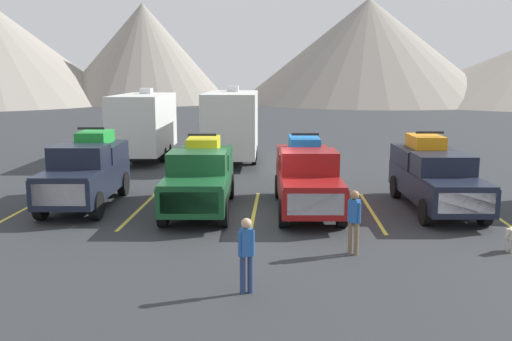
# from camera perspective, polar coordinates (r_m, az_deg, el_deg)

# --- Properties ---
(ground_plane) EXTENTS (240.00, 240.00, 0.00)m
(ground_plane) POSITION_cam_1_polar(r_m,az_deg,el_deg) (18.17, -0.30, -4.82)
(ground_plane) COLOR #2D3033
(pickup_truck_a) EXTENTS (2.22, 5.36, 2.67)m
(pickup_truck_a) POSITION_cam_1_polar(r_m,az_deg,el_deg) (20.57, -16.74, -0.02)
(pickup_truck_a) COLOR black
(pickup_truck_a) RESTS_ON ground
(pickup_truck_b) EXTENTS (2.30, 5.80, 2.51)m
(pickup_truck_b) POSITION_cam_1_polar(r_m,az_deg,el_deg) (19.13, -5.66, -0.55)
(pickup_truck_b) COLOR #144723
(pickup_truck_b) RESTS_ON ground
(pickup_truck_c) EXTENTS (2.24, 5.94, 2.52)m
(pickup_truck_c) POSITION_cam_1_polar(r_m,az_deg,el_deg) (19.13, 5.14, -0.54)
(pickup_truck_c) COLOR maroon
(pickup_truck_c) RESTS_ON ground
(pickup_truck_d) EXTENTS (2.26, 5.72, 2.57)m
(pickup_truck_d) POSITION_cam_1_polar(r_m,az_deg,el_deg) (20.19, 17.58, -0.47)
(pickup_truck_d) COLOR black
(pickup_truck_d) RESTS_ON ground
(lot_stripe_a) EXTENTS (0.12, 5.50, 0.01)m
(lot_stripe_a) POSITION_cam_1_polar(r_m,az_deg,el_deg) (21.05, -22.13, -3.50)
(lot_stripe_a) COLOR gold
(lot_stripe_a) RESTS_ON ground
(lot_stripe_b) EXTENTS (0.12, 5.50, 0.01)m
(lot_stripe_b) POSITION_cam_1_polar(r_m,az_deg,el_deg) (19.73, -11.67, -3.83)
(lot_stripe_b) COLOR gold
(lot_stripe_b) RESTS_ON ground
(lot_stripe_c) EXTENTS (0.12, 5.50, 0.01)m
(lot_stripe_c) POSITION_cam_1_polar(r_m,az_deg,el_deg) (19.14, -0.14, -4.05)
(lot_stripe_c) COLOR gold
(lot_stripe_c) RESTS_ON ground
(lot_stripe_d) EXTENTS (0.12, 5.50, 0.01)m
(lot_stripe_d) POSITION_cam_1_polar(r_m,az_deg,el_deg) (19.35, 11.61, -4.10)
(lot_stripe_d) COLOR gold
(lot_stripe_d) RESTS_ON ground
(lot_stripe_e) EXTENTS (0.12, 5.50, 0.01)m
(lot_stripe_e) POSITION_cam_1_polar(r_m,az_deg,el_deg) (20.33, 22.67, -3.99)
(lot_stripe_e) COLOR gold
(lot_stripe_e) RESTS_ON ground
(camper_trailer_a) EXTENTS (2.68, 7.36, 3.76)m
(camper_trailer_a) POSITION_cam_1_polar(r_m,az_deg,el_deg) (30.39, -11.29, 4.75)
(camper_trailer_a) COLOR silver
(camper_trailer_a) RESTS_ON ground
(camper_trailer_b) EXTENTS (2.73, 7.83, 3.90)m
(camper_trailer_b) POSITION_cam_1_polar(r_m,az_deg,el_deg) (29.13, -2.46, 4.85)
(camper_trailer_b) COLOR silver
(camper_trailer_b) RESTS_ON ground
(person_b) EXTENTS (0.34, 0.27, 1.64)m
(person_b) POSITION_cam_1_polar(r_m,az_deg,el_deg) (11.92, -0.98, -8.07)
(person_b) COLOR navy
(person_b) RESTS_ON ground
(person_c) EXTENTS (0.32, 0.30, 1.67)m
(person_c) POSITION_cam_1_polar(r_m,az_deg,el_deg) (14.62, 9.88, -4.73)
(person_c) COLOR #726047
(person_c) RESTS_ON ground
(mountain_ridge) EXTENTS (138.55, 46.88, 15.71)m
(mountain_ridge) POSITION_cam_1_polar(r_m,az_deg,el_deg) (86.28, -0.67, 11.28)
(mountain_ridge) COLOR gray
(mountain_ridge) RESTS_ON ground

